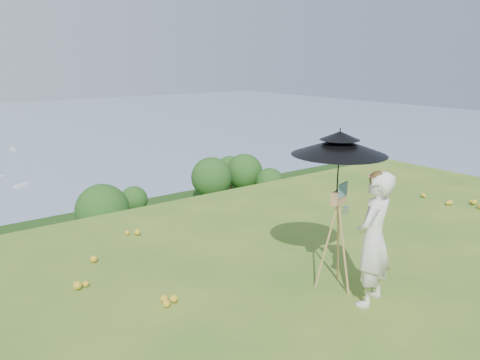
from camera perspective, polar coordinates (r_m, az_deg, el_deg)
slope_trees at (r=42.24m, az=-24.92°, el=-12.61°), size 110.00×50.00×6.00m
wildflowers at (r=7.64m, az=27.10°, el=-12.15°), size 10.00×10.50×0.12m
painter at (r=6.57m, az=15.95°, el=-6.97°), size 0.79×0.63×1.88m
field_easel at (r=6.94m, az=11.67°, el=-6.70°), size 0.75×0.75×1.61m
sun_umbrella at (r=6.66m, az=11.90°, el=1.77°), size 1.58×1.58×1.05m
painter_cap at (r=6.31m, az=16.50°, el=0.53°), size 0.29×0.32×0.10m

